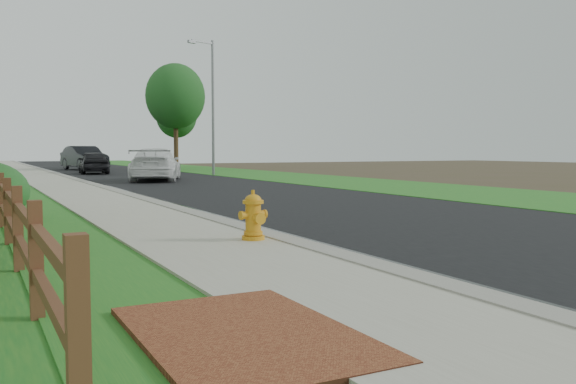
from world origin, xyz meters
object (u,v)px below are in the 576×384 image
dark_car_mid (94,162)px  fire_hydrant (253,217)px  ranch_fence (4,202)px  white_suv (156,165)px  streetlight (211,99)px

dark_car_mid → fire_hydrant: bearing=90.5°
ranch_fence → white_suv: size_ratio=3.13×
ranch_fence → streetlight: 25.87m
ranch_fence → dark_car_mid: 28.74m
white_suv → streetlight: streetlight is taller
white_suv → dark_car_mid: 10.36m
ranch_fence → fire_hydrant: bearing=-39.5°
ranch_fence → streetlight: streetlight is taller
fire_hydrant → dark_car_mid: (2.84, 30.92, 0.27)m
dark_car_mid → streetlight: (5.82, -5.53, 3.76)m
white_suv → dark_car_mid: (-1.17, 10.29, -0.06)m
ranch_fence → dark_car_mid: (6.34, 28.03, 0.12)m
ranch_fence → streetlight: bearing=61.6°
streetlight → white_suv: bearing=-134.3°
ranch_fence → fire_hydrant: 4.54m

